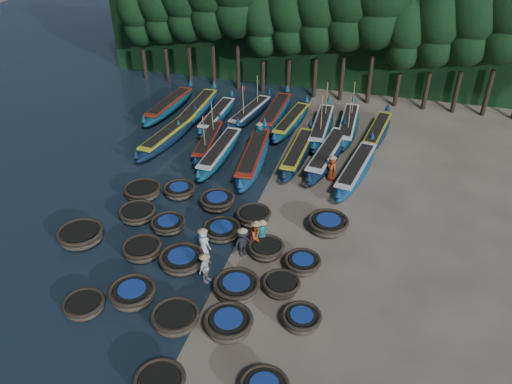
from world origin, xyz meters
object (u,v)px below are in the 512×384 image
(coracle_10, at_px, (81,235))
(coracle_17, at_px, (222,230))
(coracle_13, at_px, (236,287))
(long_boat_7, at_px, (328,154))
(coracle_3, at_px, (160,384))
(coracle_9, at_px, (301,319))
(coracle_19, at_px, (303,263))
(coracle_24, at_px, (328,224))
(long_boat_16, at_px, (348,125))
(long_boat_17, at_px, (377,132))
(coracle_5, at_px, (84,305))
(coracle_7, at_px, (175,318))
(fisherman_3, at_px, (243,242))
(long_boat_4, at_px, (220,152))
(fisherman_4, at_px, (205,267))
(long_boat_5, at_px, (253,157))
(coracle_18, at_px, (266,249))
(fisherman_0, at_px, (203,242))
(fisherman_6, at_px, (332,168))
(long_boat_2, at_px, (169,136))
(coracle_20, at_px, (142,191))
(long_boat_8, at_px, (356,169))
(fisherman_5, at_px, (259,134))
(coracle_8, at_px, (229,324))
(long_boat_15, at_px, (321,127))
(long_boat_6, at_px, (298,153))
(long_boat_12, at_px, (250,113))
(coracle_22, at_px, (217,201))
(coracle_14, at_px, (281,285))
(long_boat_14, at_px, (291,122))
(coracle_21, at_px, (179,190))
(coracle_11, at_px, (142,250))
(coracle_12, at_px, (182,260))
(coracle_16, at_px, (168,224))
(coracle_15, at_px, (137,213))
(long_boat_10, at_px, (198,109))
(long_boat_11, at_px, (217,116))
(fisherman_2, at_px, (257,236))
(coracle_23, at_px, (254,216))
(coracle_6, at_px, (133,294))

(coracle_10, distance_m, coracle_17, 7.42)
(coracle_13, distance_m, long_boat_7, 13.88)
(coracle_3, distance_m, coracle_9, 6.45)
(coracle_19, distance_m, coracle_24, 3.57)
(long_boat_16, bearing_deg, long_boat_17, -14.53)
(coracle_5, relative_size, coracle_9, 1.08)
(coracle_7, distance_m, fisherman_3, 5.46)
(long_boat_4, bearing_deg, fisherman_4, -72.84)
(long_boat_4, relative_size, long_boat_5, 0.91)
(coracle_13, relative_size, coracle_18, 1.01)
(fisherman_0, height_order, fisherman_6, fisherman_6)
(long_boat_2, bearing_deg, coracle_20, -71.30)
(long_boat_8, relative_size, fisherman_5, 4.29)
(coracle_8, relative_size, long_boat_15, 0.25)
(long_boat_4, relative_size, fisherman_3, 4.39)
(long_boat_6, height_order, fisherman_0, fisherman_0)
(long_boat_12, bearing_deg, coracle_22, -72.46)
(coracle_14, xyz_separation_m, long_boat_14, (-3.51, 17.44, 0.13))
(coracle_21, relative_size, coracle_24, 0.86)
(long_boat_17, xyz_separation_m, fisherman_5, (-7.98, -3.43, 0.37))
(coracle_11, height_order, coracle_20, coracle_20)
(coracle_12, relative_size, fisherman_0, 1.44)
(coracle_13, xyz_separation_m, fisherman_3, (-0.56, 2.75, 0.41))
(coracle_16, bearing_deg, coracle_15, 168.49)
(long_boat_7, xyz_separation_m, fisherman_6, (0.62, -2.29, 0.30))
(long_boat_4, bearing_deg, long_boat_7, 14.16)
(long_boat_5, xyz_separation_m, long_boat_12, (-2.35, 7.04, -0.09))
(coracle_13, distance_m, fisherman_4, 1.78)
(coracle_19, distance_m, fisherman_0, 5.08)
(coracle_22, xyz_separation_m, coracle_24, (6.56, -0.39, -0.01))
(long_boat_10, bearing_deg, long_boat_11, -24.05)
(long_boat_12, bearing_deg, long_boat_5, -62.04)
(long_boat_15, bearing_deg, coracle_19, -85.63)
(long_boat_12, height_order, fisherman_2, long_boat_12)
(long_boat_7, distance_m, fisherman_6, 2.40)
(long_boat_7, distance_m, long_boat_8, 2.56)
(fisherman_3, bearing_deg, fisherman_2, -6.94)
(long_boat_17, bearing_deg, coracle_8, -95.29)
(coracle_13, relative_size, coracle_23, 0.96)
(long_boat_14, distance_m, fisherman_2, 14.92)
(coracle_6, height_order, long_boat_15, long_boat_15)
(coracle_6, relative_size, long_boat_7, 0.25)
(coracle_19, bearing_deg, long_boat_4, 129.11)
(coracle_15, xyz_separation_m, long_boat_16, (9.91, 14.56, 0.17))
(coracle_12, distance_m, coracle_22, 5.39)
(coracle_20, bearing_deg, long_boat_2, 101.99)
(fisherman_2, bearing_deg, coracle_22, 78.77)
(coracle_7, height_order, coracle_16, coracle_7)
(coracle_10, bearing_deg, long_boat_17, 50.22)
(coracle_24, height_order, long_boat_14, long_boat_14)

